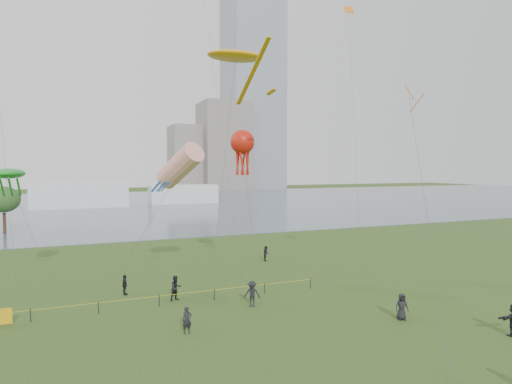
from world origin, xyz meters
name	(u,v)px	position (x,y,z in m)	size (l,w,h in m)	color
ground_plane	(332,365)	(0.00, 0.00, 0.00)	(400.00, 400.00, 0.00)	#223B13
lake	(129,204)	(0.00, 100.00, 0.02)	(400.00, 120.00, 0.08)	#4E5D6B
tower	(252,58)	(62.00, 168.00, 60.00)	(24.00, 24.00, 120.00)	gray
building_mid	(224,147)	(46.00, 162.00, 19.00)	(20.00, 20.00, 38.00)	slate
building_low	(189,158)	(32.00, 168.00, 14.00)	(16.00, 18.00, 28.00)	gray
pavilion_left	(80,195)	(-12.00, 95.00, 3.00)	(22.00, 8.00, 6.00)	silver
pavilion_right	(183,194)	(14.00, 98.00, 2.50)	(18.00, 7.00, 5.00)	silver
fence	(63,310)	(-12.54, 12.14, 0.55)	(24.07, 0.07, 1.05)	black
spectator_a	(176,288)	(-5.05, 13.13, 0.91)	(0.88, 0.69, 1.81)	black
spectator_b	(252,294)	(-0.40, 9.75, 0.90)	(1.16, 0.67, 1.80)	black
spectator_c	(125,285)	(-8.41, 15.91, 0.78)	(0.91, 0.38, 1.55)	black
spectator_d	(402,307)	(7.51, 3.76, 0.84)	(0.82, 0.54, 1.68)	black
spectator_f	(187,320)	(-5.70, 6.66, 0.78)	(0.57, 0.38, 1.57)	black
spectator_g	(266,253)	(6.35, 22.93, 0.77)	(0.75, 0.58, 1.54)	black
kite_stingray	(236,57)	(1.88, 19.58, 19.74)	(7.76, 10.65, 20.23)	#3F3F42
kite_windsock	(180,166)	(-3.85, 17.12, 9.82)	(7.40, 5.16, 11.77)	#3F3F42
kite_creature	(9,174)	(-16.55, 20.54, 9.21)	(5.02, 9.01, 9.65)	#3F3F42
kite_octopus	(242,143)	(1.83, 17.71, 11.86)	(2.14, 7.57, 13.02)	#3F3F42
kite_delta	(412,104)	(12.73, 9.08, 14.70)	(9.98, 14.32, 16.36)	#3F3F42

